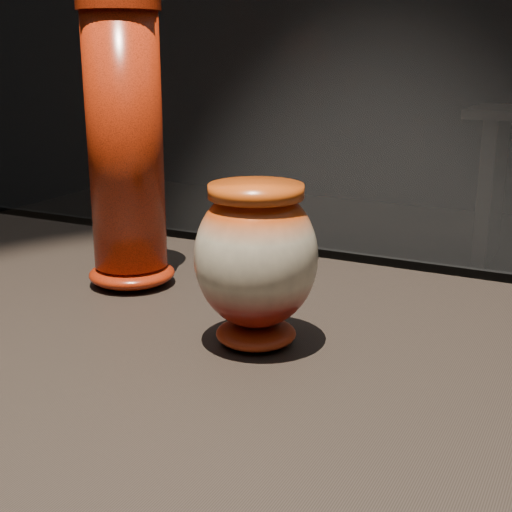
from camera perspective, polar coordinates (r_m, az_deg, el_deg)
The scene contains 2 objects.
main_vase at distance 0.77m, azimuth 0.00°, elevation -0.23°, with size 0.16×0.16×0.18m.
tall_vase at distance 0.97m, azimuth -10.36°, elevation 8.05°, with size 0.15×0.15×0.38m.
Camera 1 is at (0.24, -0.61, 1.22)m, focal length 50.00 mm.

